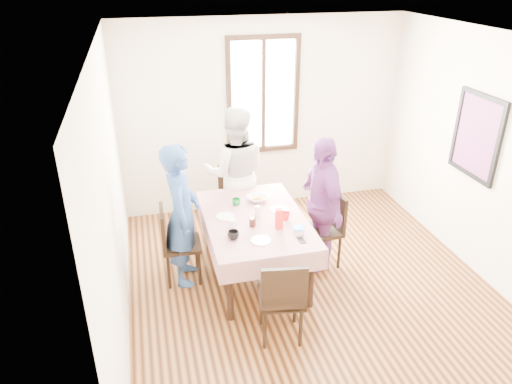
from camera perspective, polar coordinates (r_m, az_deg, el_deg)
The scene contains 30 objects.
ground at distance 5.54m, azimuth 6.71°, elevation -11.46°, with size 4.50×4.50×0.00m, color black.
back_wall at distance 6.86m, azimuth 0.79°, elevation 8.94°, with size 4.00×4.00×0.00m, color beige.
right_wall at distance 5.85m, azimuth 26.18°, elevation 3.18°, with size 4.50×4.50×0.00m, color beige.
window_frame at distance 6.76m, azimuth 0.84°, elevation 11.33°, with size 1.02×0.06×1.62m, color black.
window_pane at distance 6.77m, azimuth 0.82°, elevation 11.35°, with size 0.90×0.02×1.50m, color white.
art_poster at distance 5.99m, azimuth 24.66°, elevation 6.03°, with size 0.04×0.76×0.96m, color red.
dining_table at distance 5.54m, azimuth -0.13°, elevation -6.55°, with size 0.98×1.50×0.75m, color black.
tablecloth at distance 5.34m, azimuth -0.13°, elevation -3.10°, with size 1.10×1.62×0.01m, color #5E010B.
chair_left at distance 5.51m, azimuth -8.77°, elevation -6.10°, with size 0.42×0.42×0.91m, color black.
chair_right at distance 5.75m, azimuth 7.68°, elevation -4.53°, with size 0.42×0.42×0.91m, color black.
chair_far at distance 6.38m, azimuth -2.35°, elevation -1.10°, with size 0.42×0.42×0.91m, color black.
chair_near at distance 4.68m, azimuth 2.97°, elevation -12.30°, with size 0.42×0.42×0.91m, color black.
person_left at distance 5.33m, azimuth -8.80°, elevation -2.73°, with size 0.60×0.39×1.64m, color navy.
person_far at distance 6.18m, azimuth -2.38°, elevation 2.23°, with size 0.84×0.66×1.74m, color beige.
person_right at distance 5.58m, azimuth 7.68°, elevation -1.41°, with size 0.95×0.40×1.62m, color #783880.
mug_black at distance 4.93m, azimuth -2.70°, elevation -5.13°, with size 0.12×0.12×0.09m, color black.
mug_flag at distance 5.29m, azimuth 3.55°, elevation -2.86°, with size 0.10×0.10×0.09m, color red.
mug_green at distance 5.60m, azimuth -2.35°, elevation -1.16°, with size 0.10×0.10×0.08m, color #0C7226.
serving_bowl at distance 5.69m, azimuth 0.20°, elevation -0.78°, with size 0.24×0.24×0.06m, color white.
juice_carton at distance 5.09m, azimuth 2.74°, elevation -3.18°, with size 0.07×0.07×0.23m, color red.
butter_tub at distance 5.06m, azimuth 5.07°, elevation -4.56°, with size 0.11×0.11×0.05m, color white.
jam_jar at distance 5.15m, azimuth -0.42°, elevation -3.60°, with size 0.07×0.07×0.10m, color black.
drinking_glass at distance 5.09m, azimuth -2.84°, elevation -3.90°, with size 0.08×0.08×0.11m, color silver.
smartphone at distance 4.94m, azimuth 5.39°, elevation -5.70°, with size 0.06×0.13×0.01m, color black.
flower_vase at distance 5.33m, azimuth 0.20°, elevation -2.30°, with size 0.06×0.06×0.13m, color silver.
plate_left at distance 5.36m, azimuth -3.66°, elevation -2.92°, with size 0.20×0.20×0.01m, color white.
plate_right at distance 5.50m, azimuth 2.83°, elevation -2.08°, with size 0.20×0.20×0.01m, color white.
plate_near at distance 4.91m, azimuth 0.58°, elevation -5.76°, with size 0.20×0.20×0.01m, color white.
butter_lid at distance 5.04m, azimuth 5.09°, elevation -4.24°, with size 0.12×0.12×0.01m, color blue.
flower_bunch at distance 5.28m, azimuth 0.20°, elevation -1.21°, with size 0.09×0.09×0.10m, color yellow, non-canonical shape.
Camera 1 is at (-1.67, -4.10, 3.34)m, focal length 33.83 mm.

